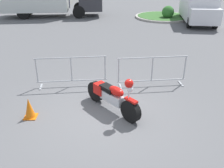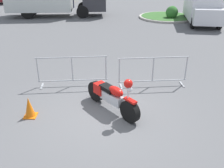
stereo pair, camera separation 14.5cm
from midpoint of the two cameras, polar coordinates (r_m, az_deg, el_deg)
The scene contains 7 objects.
ground_plane at distance 7.17m, azimuth -2.01°, elevation -6.96°, with size 120.00×120.00×0.00m, color #5B5B5E.
motorcycle at distance 7.14m, azimuth -0.56°, elevation -2.74°, with size 1.53×1.75×1.22m.
crowd_barrier_near at distance 8.67m, azimuth -9.73°, elevation 2.90°, with size 2.41×0.67×1.07m.
crowd_barrier_far at distance 8.66m, azimuth 8.66°, elevation 2.96°, with size 2.41×0.67×1.07m.
delivery_van at distance 19.56m, azimuth 18.96°, elevation 16.75°, with size 2.51×5.19×2.31m.
planter_island at distance 20.87m, azimuth 11.63°, elevation 15.15°, with size 4.31×4.31×1.00m.
traffic_cone at distance 7.28m, azimuth -18.92°, elevation -5.27°, with size 0.34×0.34×0.59m.
Camera 1 is at (0.14, -6.03, 3.88)m, focal length 40.00 mm.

